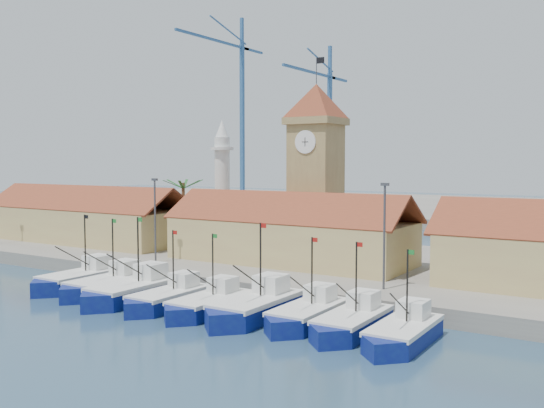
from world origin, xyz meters
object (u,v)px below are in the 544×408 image
Objects in this scene: boat_4 at (207,305)px; clock_tower at (316,165)px; boat_0 at (78,281)px; minaret at (222,181)px.

clock_tower is at bearing 96.78° from boat_4.
boat_0 is 0.61× the size of minaret.
clock_tower is (-2.85, 23.97, 11.25)m from boat_4.
boat_0 is at bearing -121.23° from clock_tower.
boat_4 is 0.40× the size of clock_tower.
clock_tower is at bearing 58.77° from boat_0.
minaret reaches higher than boat_4.
minaret reaches higher than boat_0.
boat_4 is at bearing -83.22° from clock_tower.
boat_4 is 26.64m from clock_tower.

